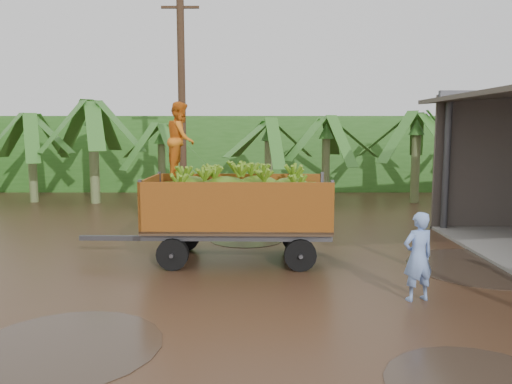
{
  "coord_description": "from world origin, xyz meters",
  "views": [
    {
      "loc": [
        -0.29,
        -8.95,
        3.03
      ],
      "look_at": [
        -0.31,
        2.81,
        1.52
      ],
      "focal_mm": 35.0,
      "sensor_mm": 36.0,
      "label": 1
    }
  ],
  "objects": [
    {
      "name": "banana_plants",
      "position": [
        -5.58,
        6.78,
        1.84
      ],
      "size": [
        24.91,
        20.84,
        4.23
      ],
      "color": "#2D661E",
      "rests_on": "ground"
    },
    {
      "name": "banana_trailer",
      "position": [
        -0.76,
        2.32,
        1.28
      ],
      "size": [
        5.76,
        2.09,
        3.64
      ],
      "rotation": [
        0.0,
        0.0,
        -0.02
      ],
      "color": "#B9651A",
      "rests_on": "ground"
    },
    {
      "name": "hedge_north",
      "position": [
        -2.0,
        16.0,
        1.8
      ],
      "size": [
        22.0,
        3.0,
        3.6
      ],
      "primitive_type": "cube",
      "color": "#2D661E",
      "rests_on": "ground"
    },
    {
      "name": "man_blue",
      "position": [
        2.54,
        -0.43,
        0.79
      ],
      "size": [
        0.66,
        0.53,
        1.59
      ],
      "primitive_type": "imported",
      "rotation": [
        0.0,
        0.0,
        3.44
      ],
      "color": "#7C9EE2",
      "rests_on": "ground"
    },
    {
      "name": "utility_pole",
      "position": [
        -2.71,
        7.37,
        3.74
      ],
      "size": [
        1.2,
        0.24,
        7.37
      ],
      "color": "#47301E",
      "rests_on": "ground"
    },
    {
      "name": "ground",
      "position": [
        0.0,
        0.0,
        0.0
      ],
      "size": [
        100.0,
        100.0,
        0.0
      ],
      "primitive_type": "plane",
      "color": "black",
      "rests_on": "ground"
    }
  ]
}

